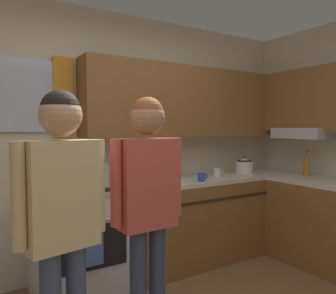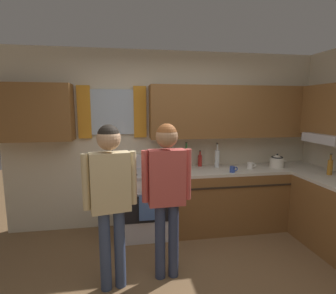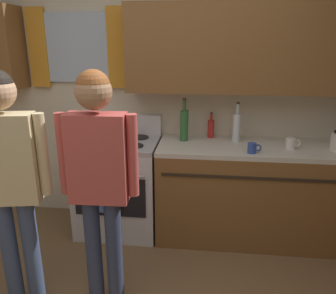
{
  "view_description": "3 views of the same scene",
  "coord_description": "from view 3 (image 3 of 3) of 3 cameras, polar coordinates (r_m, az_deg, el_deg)",
  "views": [
    {
      "loc": [
        -1.19,
        -1.28,
        1.44
      ],
      "look_at": [
        0.11,
        0.79,
        1.3
      ],
      "focal_mm": 35.26,
      "sensor_mm": 36.0,
      "label": 1
    },
    {
      "loc": [
        -0.6,
        -1.96,
        1.79
      ],
      "look_at": [
        -0.12,
        0.94,
        1.34
      ],
      "focal_mm": 27.69,
      "sensor_mm": 36.0,
      "label": 2
    },
    {
      "loc": [
        0.46,
        -1.37,
        1.79
      ],
      "look_at": [
        0.22,
        0.67,
        1.14
      ],
      "focal_mm": 35.98,
      "sensor_mm": 36.0,
      "label": 3
    }
  ],
  "objects": [
    {
      "name": "adult_left",
      "position": [
        2.32,
        -25.46,
        -3.28
      ],
      "size": [
        0.5,
        0.22,
        1.64
      ],
      "color": "#38476B",
      "rests_on": "ground"
    },
    {
      "name": "bottle_sauce_red",
      "position": [
        3.24,
        7.28,
        3.21
      ],
      "size": [
        0.06,
        0.06,
        0.25
      ],
      "color": "red",
      "rests_on": "kitchen_counter_run"
    },
    {
      "name": "stove_oven",
      "position": [
        3.3,
        -8.31,
        -6.22
      ],
      "size": [
        0.76,
        0.67,
        1.1
      ],
      "color": "silver",
      "rests_on": "ground"
    },
    {
      "name": "back_wall_unit",
      "position": [
        3.22,
        -0.12,
        12.04
      ],
      "size": [
        4.6,
        0.42,
        2.6
      ],
      "color": "beige",
      "rests_on": "ground"
    },
    {
      "name": "mug_cobalt_blue",
      "position": [
        2.86,
        14.14,
        -0.18
      ],
      "size": [
        0.11,
        0.07,
        0.08
      ],
      "color": "#2D479E",
      "rests_on": "kitchen_counter_run"
    },
    {
      "name": "adult_in_plaid",
      "position": [
        2.16,
        -11.7,
        -3.43
      ],
      "size": [
        0.51,
        0.22,
        1.63
      ],
      "color": "#2D3856",
      "rests_on": "ground"
    },
    {
      "name": "mug_ceramic_white",
      "position": [
        3.07,
        20.11,
        0.57
      ],
      "size": [
        0.13,
        0.08,
        0.09
      ],
      "color": "white",
      "rests_on": "kitchen_counter_run"
    },
    {
      "name": "bottle_wine_green",
      "position": [
        3.1,
        2.76,
        3.8
      ],
      "size": [
        0.08,
        0.08,
        0.39
      ],
      "color": "#2D6633",
      "rests_on": "kitchen_counter_run"
    },
    {
      "name": "bottle_tall_clear",
      "position": [
        3.13,
        11.54,
        3.38
      ],
      "size": [
        0.07,
        0.07,
        0.37
      ],
      "color": "silver",
      "rests_on": "kitchen_counter_run"
    }
  ]
}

